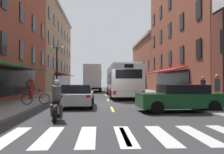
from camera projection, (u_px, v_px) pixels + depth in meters
The scene contains 17 objects.
ground_plane at pixel (109, 104), 17.05m from camera, with size 34.80×80.00×0.10m, color #333335.
lane_centre_dashes at pixel (110, 104), 16.81m from camera, with size 0.14×73.90×0.01m.
crosswalk_near at pixel (125, 135), 7.07m from camera, with size 7.10×2.80×0.01m.
sidewalk_left at pixel (25, 103), 16.73m from camera, with size 3.00×80.00×0.14m, color gray.
sidewalk_right at pixel (191, 102), 17.38m from camera, with size 3.00×80.00×0.14m, color gray.
billboard_sign at pixel (224, 9), 15.04m from camera, with size 0.40×2.87×7.81m.
transit_bus at pixel (122, 80), 24.15m from camera, with size 2.66×11.63×3.09m.
box_truck at pixel (93, 78), 35.40m from camera, with size 2.53×7.92×3.82m.
sedan_near at pixel (78, 95), 14.92m from camera, with size 1.93×4.35×1.36m.
sedan_mid at pixel (180, 98), 12.54m from camera, with size 4.39×2.14×1.41m.
sedan_far at pixel (96, 85), 45.63m from camera, with size 2.02×4.66×1.42m.
motorcycle_rider at pixel (57, 103), 9.90m from camera, with size 0.62×2.07×1.66m.
bicycle_near at pixel (36, 99), 14.88m from camera, with size 1.71×0.48×0.91m.
pedestrian_near at pixel (31, 87), 18.99m from camera, with size 0.48×0.51×1.80m.
pedestrian_mid at pixel (203, 88), 17.25m from camera, with size 0.36×0.36×1.79m.
pedestrian_far at pixel (217, 90), 13.85m from camera, with size 0.36×0.36×1.84m.
street_lamp_twin at pixel (57, 68), 23.67m from camera, with size 1.42×0.32×4.88m.
Camera 1 is at (-0.77, -17.06, 1.62)m, focal length 38.58 mm.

